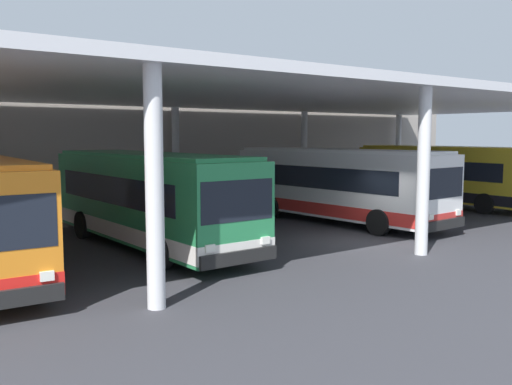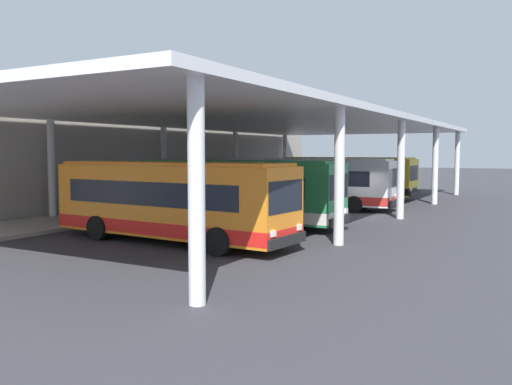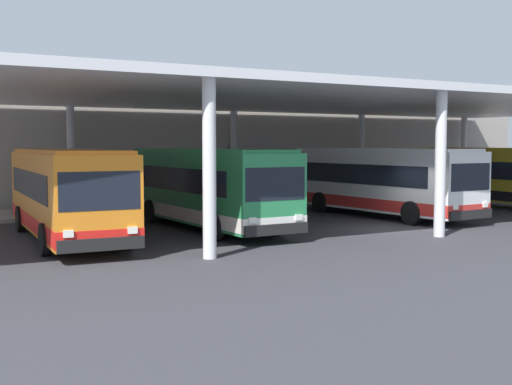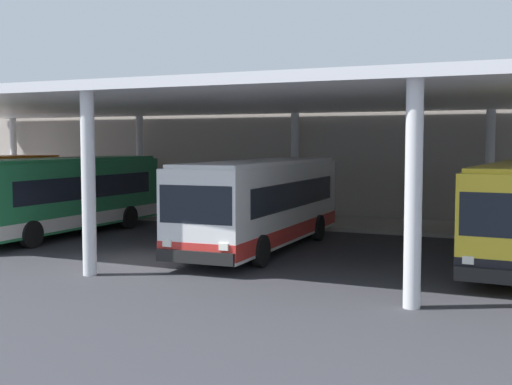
{
  "view_description": "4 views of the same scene",
  "coord_description": "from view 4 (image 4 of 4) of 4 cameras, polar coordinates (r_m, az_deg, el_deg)",
  "views": [
    {
      "loc": [
        -14.65,
        -13.36,
        3.77
      ],
      "look_at": [
        -1.47,
        4.28,
        1.51
      ],
      "focal_mm": 39.31,
      "sensor_mm": 36.0,
      "label": 1
    },
    {
      "loc": [
        -28.45,
        -9.67,
        3.54
      ],
      "look_at": [
        -4.9,
        3.58,
        1.51
      ],
      "focal_mm": 37.41,
      "sensor_mm": 36.0,
      "label": 2
    },
    {
      "loc": [
        -17.54,
        -19.76,
        3.35
      ],
      "look_at": [
        -4.75,
        2.63,
        1.46
      ],
      "focal_mm": 46.05,
      "sensor_mm": 36.0,
      "label": 3
    },
    {
      "loc": [
        12.5,
        -18.08,
        3.85
      ],
      "look_at": [
        2.83,
        2.79,
        2.12
      ],
      "focal_mm": 47.78,
      "sensor_mm": 36.0,
      "label": 4
    }
  ],
  "objects": [
    {
      "name": "bus_second_bay",
      "position": [
        28.98,
        -15.84,
        -0.2
      ],
      "size": [
        2.82,
        10.56,
        3.17
      ],
      "color": "#28844C",
      "rests_on": "ground"
    },
    {
      "name": "trash_bin",
      "position": [
        29.92,
        16.99,
        -1.97
      ],
      "size": [
        0.52,
        0.52,
        0.98
      ],
      "color": "maroon",
      "rests_on": "platform_kerb"
    },
    {
      "name": "canopy_shelter",
      "position": [
        26.73,
        -3.09,
        7.39
      ],
      "size": [
        40.0,
        17.0,
        5.55
      ],
      "color": "silver",
      "rests_on": "ground"
    },
    {
      "name": "ground_plane",
      "position": [
        22.32,
        -9.69,
        -5.69
      ],
      "size": [
        200.0,
        200.0,
        0.0
      ],
      "primitive_type": "plane",
      "color": "#333338"
    },
    {
      "name": "station_building_facade",
      "position": [
        35.37,
        4.17,
        4.11
      ],
      "size": [
        48.0,
        1.6,
        7.46
      ],
      "primitive_type": "cube",
      "color": "#ADA399",
      "rests_on": "ground"
    },
    {
      "name": "platform_kerb",
      "position": [
        32.56,
        2.11,
        -2.32
      ],
      "size": [
        42.0,
        4.5,
        0.18
      ],
      "primitive_type": "cube",
      "color": "#A39E93",
      "rests_on": "ground"
    },
    {
      "name": "bus_middle_bay",
      "position": [
        24.17,
        0.5,
        -0.9
      ],
      "size": [
        3.09,
        10.64,
        3.17
      ],
      "color": "white",
      "rests_on": "ground"
    }
  ]
}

